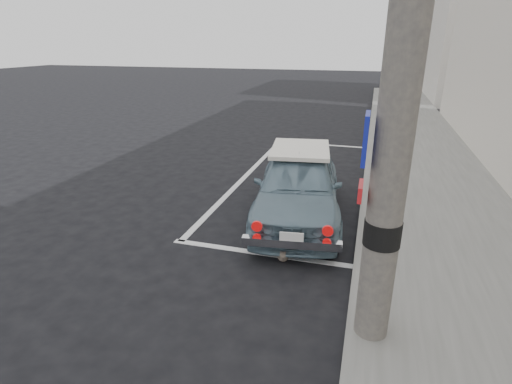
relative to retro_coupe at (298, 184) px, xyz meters
The scene contains 8 objects.
ground 1.37m from the retro_coupe, 125.19° to the right, with size 80.00×80.00×0.00m, color black.
sidewalk 2.74m from the retro_coupe, 21.86° to the left, with size 2.80×40.00×0.15m, color slate.
building_far 20.11m from the retro_coupe, 73.45° to the left, with size 3.50×10.00×8.00m, color beige.
pline_rear 1.64m from the retro_coupe, 97.77° to the right, with size 3.00×0.12×0.01m, color silver.
pline_front 5.54m from the retro_coupe, 92.13° to the left, with size 3.00×0.12×0.01m, color silver.
pline_side 2.64m from the retro_coupe, 128.73° to the left, with size 0.12×7.00×0.01m, color silver.
retro_coupe is the anchor object (origin of this frame).
cat 1.69m from the retro_coupe, 86.60° to the right, with size 0.23×0.42×0.22m.
Camera 1 is at (1.84, -5.62, 3.02)m, focal length 28.00 mm.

